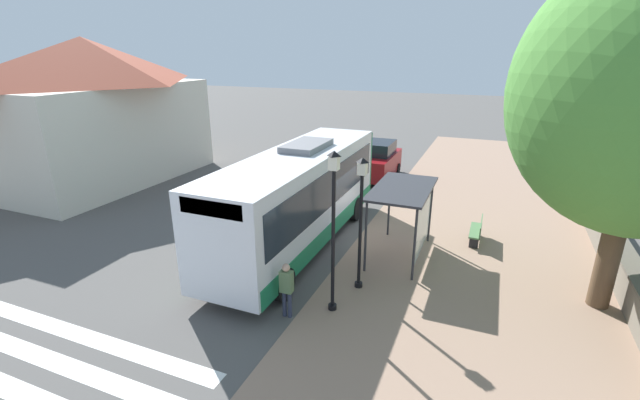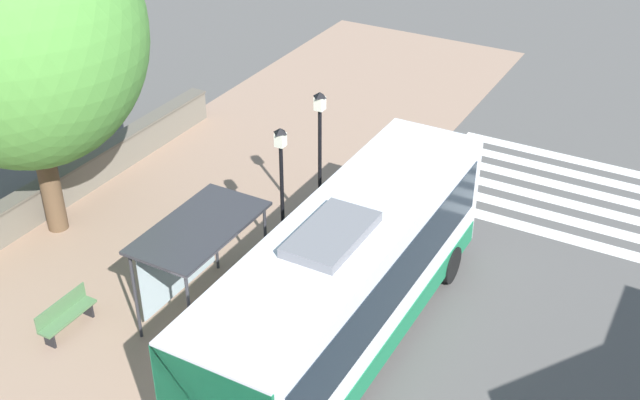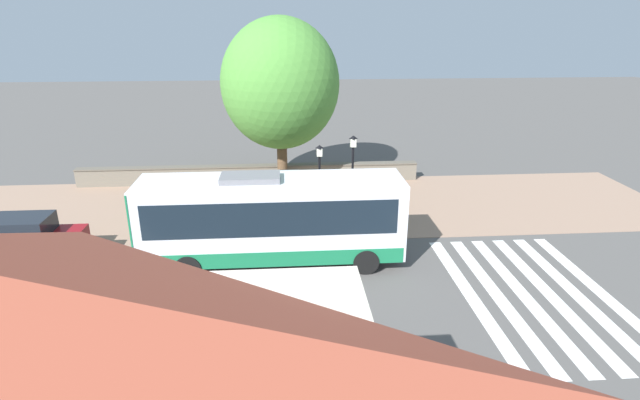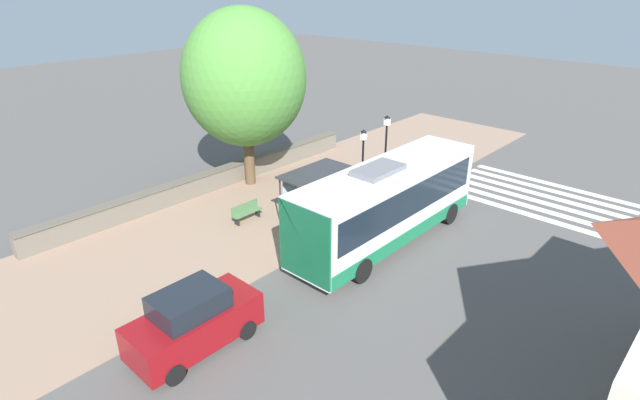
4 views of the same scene
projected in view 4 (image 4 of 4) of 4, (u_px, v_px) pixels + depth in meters
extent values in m
plane|color=#514F4C|center=(330.00, 240.00, 22.15)|extent=(120.00, 120.00, 0.00)
cube|color=#937560|center=(263.00, 211.00, 24.92)|extent=(9.00, 44.00, 0.02)
cube|color=silver|center=(519.00, 212.00, 24.84)|extent=(9.00, 0.50, 0.01)
cube|color=silver|center=(527.00, 206.00, 25.48)|extent=(9.00, 0.50, 0.01)
cube|color=silver|center=(534.00, 200.00, 26.11)|extent=(9.00, 0.50, 0.01)
cube|color=silver|center=(541.00, 195.00, 26.75)|extent=(9.00, 0.50, 0.01)
cube|color=silver|center=(547.00, 189.00, 27.39)|extent=(9.00, 0.50, 0.01)
cube|color=silver|center=(553.00, 185.00, 28.03)|extent=(9.00, 0.50, 0.01)
cube|color=#6B6356|center=(213.00, 181.00, 27.20)|extent=(0.50, 20.00, 1.01)
cube|color=#5B5449|center=(212.00, 171.00, 26.98)|extent=(0.60, 20.00, 0.08)
cube|color=silver|center=(387.00, 201.00, 21.22)|extent=(2.48, 10.19, 3.05)
cube|color=black|center=(388.00, 193.00, 21.06)|extent=(2.52, 9.38, 1.34)
cube|color=#197247|center=(386.00, 227.00, 21.73)|extent=(2.52, 9.99, 0.61)
cube|color=#197247|center=(304.00, 244.00, 17.82)|extent=(2.52, 0.06, 2.93)
cube|color=black|center=(450.00, 146.00, 24.12)|extent=(1.86, 0.08, 0.43)
cube|color=slate|center=(378.00, 170.00, 20.04)|extent=(1.24, 2.24, 0.22)
cylinder|color=black|center=(408.00, 200.00, 24.94)|extent=(0.30, 1.00, 1.00)
cylinder|color=black|center=(450.00, 213.00, 23.52)|extent=(0.30, 1.00, 1.00)
cylinder|color=black|center=(317.00, 249.00, 20.42)|extent=(0.30, 1.00, 1.00)
cylinder|color=black|center=(361.00, 270.00, 19.00)|extent=(0.30, 1.00, 1.00)
cylinder|color=#2D2D33|center=(305.00, 213.00, 21.87)|extent=(0.08, 0.08, 2.45)
cylinder|color=#2D2D33|center=(350.00, 192.00, 23.99)|extent=(0.08, 0.08, 2.45)
cylinder|color=#2D2D33|center=(280.00, 203.00, 22.84)|extent=(0.08, 0.08, 2.45)
cylinder|color=#2D2D33|center=(326.00, 184.00, 24.95)|extent=(0.08, 0.08, 2.45)
cube|color=#2D2D33|center=(316.00, 172.00, 22.89)|extent=(1.86, 3.45, 0.08)
cube|color=silver|center=(305.00, 191.00, 23.83)|extent=(0.03, 2.84, 1.96)
cylinder|color=#2D3347|center=(407.00, 195.00, 25.81)|extent=(0.12, 0.12, 0.77)
cylinder|color=#2D3347|center=(409.00, 195.00, 25.71)|extent=(0.12, 0.12, 0.77)
cube|color=#59724C|center=(409.00, 183.00, 25.47)|extent=(0.34, 0.22, 0.62)
sphere|color=tan|center=(410.00, 175.00, 25.30)|extent=(0.21, 0.21, 0.21)
cube|color=#4C7247|center=(247.00, 212.00, 23.72)|extent=(0.40, 1.59, 0.06)
cube|color=#4C7247|center=(245.00, 207.00, 23.73)|extent=(0.04, 1.59, 0.40)
cube|color=black|center=(237.00, 221.00, 23.38)|extent=(0.32, 0.06, 0.45)
cube|color=black|center=(258.00, 212.00, 24.24)|extent=(0.32, 0.06, 0.45)
cylinder|color=black|center=(361.00, 206.00, 25.23)|extent=(0.24, 0.24, 0.16)
cylinder|color=black|center=(362.00, 175.00, 24.52)|extent=(0.10, 0.10, 3.60)
cube|color=silver|center=(364.00, 136.00, 23.71)|extent=(0.24, 0.24, 0.35)
pyramid|color=black|center=(364.00, 131.00, 23.61)|extent=(0.28, 0.28, 0.14)
cylinder|color=black|center=(383.00, 199.00, 26.00)|extent=(0.24, 0.24, 0.16)
cylinder|color=black|center=(385.00, 164.00, 25.20)|extent=(0.10, 0.10, 4.07)
cube|color=silver|center=(387.00, 122.00, 24.29)|extent=(0.24, 0.24, 0.35)
pyramid|color=black|center=(387.00, 117.00, 24.18)|extent=(0.28, 0.28, 0.14)
cylinder|color=brown|center=(249.00, 149.00, 27.36)|extent=(0.58, 0.58, 4.11)
ellipsoid|color=#4C8C38|center=(244.00, 78.00, 25.78)|extent=(6.46, 6.46, 7.10)
cube|color=maroon|center=(195.00, 325.00, 15.50)|extent=(1.80, 4.14, 1.12)
cube|color=black|center=(189.00, 302.00, 15.05)|extent=(1.53, 2.15, 0.70)
cylinder|color=black|center=(215.00, 308.00, 17.14)|extent=(0.22, 0.64, 0.64)
cylinder|color=black|center=(247.00, 330.00, 16.09)|extent=(0.22, 0.64, 0.64)
cylinder|color=black|center=(144.00, 347.00, 15.33)|extent=(0.22, 0.64, 0.64)
cylinder|color=black|center=(174.00, 374.00, 14.28)|extent=(0.22, 0.64, 0.64)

